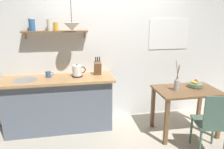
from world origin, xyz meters
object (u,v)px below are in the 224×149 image
(fruit_bowl, at_px, (195,84))
(electric_kettle, at_px, (77,71))
(dining_chair_near, at_px, (212,122))
(dining_table, at_px, (186,97))
(coffee_mug_by_sink, at_px, (48,74))
(knife_block, at_px, (98,68))
(pendant_lamp, at_px, (72,26))
(twig_vase, at_px, (177,85))

(fruit_bowl, distance_m, electric_kettle, 1.97)
(dining_chair_near, bearing_deg, electric_kettle, 146.56)
(dining_table, xyz_separation_m, electric_kettle, (-1.72, 0.53, 0.38))
(dining_chair_near, height_order, coffee_mug_by_sink, coffee_mug_by_sink)
(fruit_bowl, bearing_deg, coffee_mug_by_sink, 168.50)
(dining_table, height_order, knife_block, knife_block)
(fruit_bowl, relative_size, knife_block, 0.72)
(fruit_bowl, xyz_separation_m, electric_kettle, (-1.91, 0.45, 0.20))
(pendant_lamp, bearing_deg, coffee_mug_by_sink, 162.91)
(electric_kettle, height_order, coffee_mug_by_sink, electric_kettle)
(twig_vase, bearing_deg, knife_block, 153.07)
(dining_table, xyz_separation_m, pendant_lamp, (-1.77, 0.43, 1.12))
(electric_kettle, height_order, pendant_lamp, pendant_lamp)
(dining_chair_near, distance_m, twig_vase, 0.74)
(coffee_mug_by_sink, relative_size, pendant_lamp, 0.24)
(fruit_bowl, relative_size, pendant_lamp, 0.42)
(electric_kettle, distance_m, coffee_mug_by_sink, 0.47)
(twig_vase, height_order, coffee_mug_by_sink, twig_vase)
(twig_vase, relative_size, knife_block, 1.53)
(pendant_lamp, bearing_deg, dining_chair_near, -30.43)
(twig_vase, distance_m, knife_block, 1.33)
(pendant_lamp, bearing_deg, fruit_bowl, -10.28)
(coffee_mug_by_sink, distance_m, pendant_lamp, 0.89)
(dining_chair_near, bearing_deg, knife_block, 139.32)
(twig_vase, distance_m, pendant_lamp, 1.87)
(dining_chair_near, relative_size, pendant_lamp, 1.73)
(twig_vase, height_order, pendant_lamp, pendant_lamp)
(knife_block, distance_m, coffee_mug_by_sink, 0.82)
(dining_table, xyz_separation_m, dining_chair_near, (0.04, -0.63, -0.12))
(fruit_bowl, height_order, pendant_lamp, pendant_lamp)
(twig_vase, relative_size, pendant_lamp, 0.90)
(dining_table, xyz_separation_m, fruit_bowl, (0.19, 0.08, 0.18))
(electric_kettle, bearing_deg, knife_block, 8.28)
(dining_table, height_order, twig_vase, twig_vase)
(dining_chair_near, xyz_separation_m, coffee_mug_by_sink, (-2.23, 1.19, 0.46))
(fruit_bowl, bearing_deg, dining_chair_near, -101.80)
(twig_vase, bearing_deg, dining_chair_near, -69.12)
(dining_table, relative_size, coffee_mug_by_sink, 7.86)
(coffee_mug_by_sink, bearing_deg, dining_table, -14.36)
(twig_vase, relative_size, electric_kettle, 1.89)
(dining_chair_near, distance_m, electric_kettle, 2.17)
(twig_vase, xyz_separation_m, knife_block, (-1.18, 0.60, 0.19))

